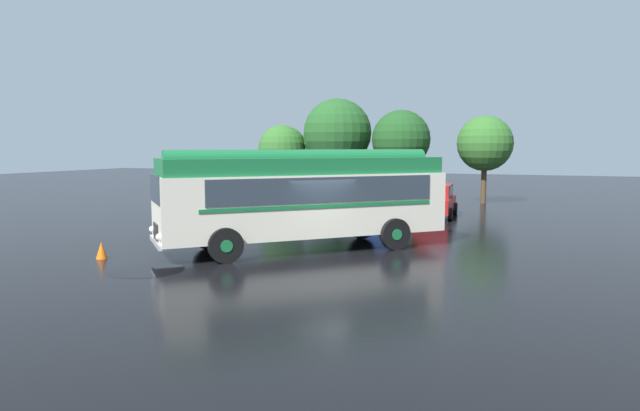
% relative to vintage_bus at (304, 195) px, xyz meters
% --- Properties ---
extents(ground_plane, '(120.00, 120.00, 0.00)m').
position_rel_vintage_bus_xyz_m(ground_plane, '(0.66, -0.38, -1.89)').
color(ground_plane, black).
extents(vintage_bus, '(8.90, 8.82, 3.49)m').
position_rel_vintage_bus_xyz_m(vintage_bus, '(0.00, 0.00, 0.00)').
color(vintage_bus, silver).
rests_on(vintage_bus, ground).
extents(car_near_left, '(2.22, 4.33, 1.66)m').
position_rel_vintage_bus_xyz_m(car_near_left, '(-0.18, 11.00, -1.05)').
color(car_near_left, navy).
rests_on(car_near_left, ground).
extents(car_mid_left, '(2.16, 4.30, 1.66)m').
position_rel_vintage_bus_xyz_m(car_mid_left, '(2.56, 11.06, -1.05)').
color(car_mid_left, maroon).
rests_on(car_mid_left, ground).
extents(tree_far_left, '(3.29, 3.29, 5.09)m').
position_rel_vintage_bus_xyz_m(tree_far_left, '(-9.28, 17.86, 1.63)').
color(tree_far_left, '#4C3823').
rests_on(tree_far_left, ground).
extents(tree_left_of_centre, '(4.70, 4.63, 6.85)m').
position_rel_vintage_bus_xyz_m(tree_left_of_centre, '(-5.75, 18.58, 2.54)').
color(tree_left_of_centre, '#4C3823').
rests_on(tree_left_of_centre, ground).
extents(tree_centre, '(3.78, 3.78, 5.96)m').
position_rel_vintage_bus_xyz_m(tree_centre, '(-1.07, 18.23, 2.16)').
color(tree_centre, '#4C3823').
rests_on(tree_centre, ground).
extents(tree_right_of_centre, '(3.49, 3.49, 5.54)m').
position_rel_vintage_bus_xyz_m(tree_right_of_centre, '(4.09, 19.21, 1.85)').
color(tree_right_of_centre, '#4C3823').
rests_on(tree_right_of_centre, ground).
extents(traffic_cone, '(0.36, 0.36, 0.55)m').
position_rel_vintage_bus_xyz_m(traffic_cone, '(-5.37, -3.97, -1.62)').
color(traffic_cone, orange).
rests_on(traffic_cone, ground).
extents(puddle_patch, '(2.18, 2.18, 0.01)m').
position_rel_vintage_bus_xyz_m(puddle_patch, '(-2.89, -4.85, -1.89)').
color(puddle_patch, black).
rests_on(puddle_patch, ground).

